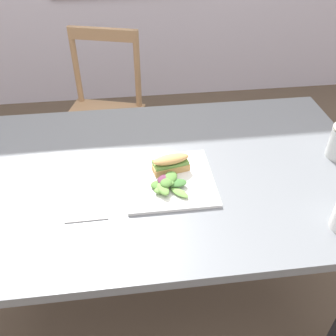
# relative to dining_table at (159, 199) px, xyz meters

# --- Properties ---
(ground_plane) EXTENTS (8.32, 8.32, 0.00)m
(ground_plane) POSITION_rel_dining_table_xyz_m (0.01, -0.10, -0.62)
(ground_plane) COLOR brown
(dining_table) EXTENTS (1.38, 0.82, 0.74)m
(dining_table) POSITION_rel_dining_table_xyz_m (0.00, 0.00, 0.00)
(dining_table) COLOR slate
(dining_table) RESTS_ON ground
(chair_wooden_far) EXTENTS (0.50, 0.50, 0.87)m
(chair_wooden_far) POSITION_rel_dining_table_xyz_m (-0.21, 0.87, -0.17)
(chair_wooden_far) COLOR tan
(chair_wooden_far) RESTS_ON ground
(plate_lunch) EXTENTS (0.27, 0.27, 0.01)m
(plate_lunch) POSITION_rel_dining_table_xyz_m (0.03, -0.05, 0.13)
(plate_lunch) COLOR white
(plate_lunch) RESTS_ON dining_table
(sandwich_half_front) EXTENTS (0.12, 0.08, 0.06)m
(sandwich_half_front) POSITION_rel_dining_table_xyz_m (0.04, -0.01, 0.16)
(sandwich_half_front) COLOR tan
(sandwich_half_front) RESTS_ON plate_lunch
(salad_mixed_greens) EXTENTS (0.11, 0.12, 0.03)m
(salad_mixed_greens) POSITION_rel_dining_table_xyz_m (0.02, -0.09, 0.15)
(salad_mixed_greens) COLOR #518438
(salad_mixed_greens) RESTS_ON plate_lunch
(napkin_folded) EXTENTS (0.12, 0.22, 0.00)m
(napkin_folded) POSITION_rel_dining_table_xyz_m (-0.22, -0.09, 0.12)
(napkin_folded) COLOR white
(napkin_folded) RESTS_ON dining_table
(fork_on_napkin) EXTENTS (0.03, 0.19, 0.00)m
(fork_on_napkin) POSITION_rel_dining_table_xyz_m (-0.22, -0.07, 0.13)
(fork_on_napkin) COLOR silver
(fork_on_napkin) RESTS_ON napkin_folded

